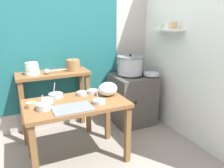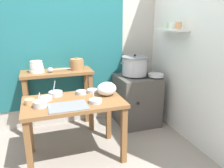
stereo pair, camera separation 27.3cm
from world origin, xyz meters
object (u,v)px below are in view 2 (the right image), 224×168
(prep_table, at_px, (74,110))
(wide_pan, at_px, (156,75))
(stove_block, at_px, (137,100))
(prep_bowl_5, at_px, (96,101))
(serving_tray, at_px, (68,106))
(prep_bowl_3, at_px, (30,102))
(prep_bowl_2, at_px, (56,93))
(prep_bowl_4, at_px, (81,92))
(prep_bowl_6, at_px, (92,91))
(steamer_pot, at_px, (135,66))
(back_shelf_table, at_px, (58,86))
(ladle, at_px, (51,70))
(plastic_bag, at_px, (107,89))
(prep_bowl_1, at_px, (46,98))
(clay_pot, at_px, (77,64))
(prep_bowl_0, at_px, (40,104))
(bowl_stack_enamel, at_px, (37,67))

(prep_table, relative_size, wide_pan, 4.85)
(stove_block, bearing_deg, prep_bowl_5, -138.28)
(serving_tray, height_order, prep_bowl_3, prep_bowl_3)
(prep_bowl_2, bearing_deg, prep_bowl_4, -7.94)
(prep_bowl_4, bearing_deg, prep_bowl_3, -165.30)
(prep_bowl_5, relative_size, prep_bowl_6, 1.08)
(steamer_pot, bearing_deg, prep_bowl_4, -153.75)
(stove_block, bearing_deg, prep_bowl_2, -162.85)
(back_shelf_table, xyz_separation_m, ladle, (-0.08, -0.06, 0.26))
(prep_table, height_order, back_shelf_table, back_shelf_table)
(back_shelf_table, distance_m, serving_tray, 0.91)
(prep_bowl_4, bearing_deg, prep_bowl_2, 172.06)
(prep_bowl_2, bearing_deg, serving_tray, -77.48)
(plastic_bag, relative_size, prep_bowl_1, 1.80)
(ladle, relative_size, prep_bowl_4, 2.54)
(prep_bowl_3, bearing_deg, clay_pot, 47.90)
(clay_pot, relative_size, serving_tray, 0.48)
(prep_bowl_2, distance_m, prep_bowl_5, 0.54)
(serving_tray, height_order, prep_bowl_0, prep_bowl_0)
(stove_block, xyz_separation_m, steamer_pot, (-0.04, 0.02, 0.54))
(steamer_pot, xyz_separation_m, plastic_bag, (-0.62, -0.58, -0.12))
(stove_block, distance_m, prep_bowl_6, 0.97)
(back_shelf_table, xyz_separation_m, prep_bowl_1, (-0.19, -0.63, 0.07))
(prep_bowl_3, height_order, prep_bowl_5, prep_bowl_5)
(wide_pan, xyz_separation_m, prep_bowl_6, (-1.02, -0.24, -0.06))
(back_shelf_table, relative_size, prep_bowl_6, 7.42)
(prep_bowl_6, bearing_deg, prep_table, -143.13)
(ladle, bearing_deg, prep_bowl_5, -65.06)
(prep_table, distance_m, prep_bowl_0, 0.39)
(prep_bowl_0, relative_size, prep_bowl_4, 1.23)
(stove_block, height_order, bowl_stack_enamel, bowl_stack_enamel)
(steamer_pot, distance_m, bowl_stack_enamel, 1.39)
(serving_tray, distance_m, prep_bowl_4, 0.41)
(prep_bowl_2, bearing_deg, stove_block, 17.15)
(serving_tray, xyz_separation_m, plastic_bag, (0.49, 0.21, 0.08))
(prep_bowl_5, bearing_deg, prep_bowl_3, 164.76)
(plastic_bag, xyz_separation_m, prep_bowl_1, (-0.69, 0.06, -0.06))
(clay_pot, xyz_separation_m, prep_bowl_2, (-0.35, -0.51, -0.23))
(serving_tray, relative_size, wide_pan, 1.76)
(steamer_pot, relative_size, prep_bowl_5, 3.14)
(clay_pot, bearing_deg, serving_tray, -106.30)
(serving_tray, relative_size, prep_bowl_2, 2.28)
(steamer_pot, bearing_deg, stove_block, -26.62)
(prep_table, distance_m, plastic_bag, 0.45)
(bowl_stack_enamel, height_order, prep_bowl_1, bowl_stack_enamel)
(bowl_stack_enamel, bearing_deg, prep_bowl_3, -98.03)
(prep_bowl_1, bearing_deg, prep_table, -20.35)
(wide_pan, relative_size, prep_bowl_6, 1.75)
(prep_bowl_2, relative_size, prep_bowl_4, 1.45)
(back_shelf_table, relative_size, wide_pan, 4.23)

